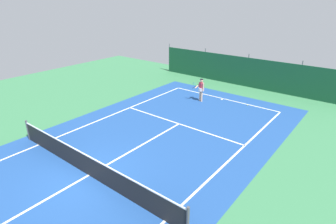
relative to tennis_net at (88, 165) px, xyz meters
The scene contains 6 objects.
ground_plane 0.51m from the tennis_net, ahead, with size 36.00×36.00×0.00m, color #387A4C.
court_surface 0.51m from the tennis_net, ahead, with size 11.02×26.60×0.01m.
tennis_net is the anchor object (origin of this frame).
back_fence 16.28m from the tennis_net, 90.00° to the left, with size 16.30×0.98×2.70m.
tennis_player 10.51m from the tennis_net, 95.76° to the left, with size 0.85×0.64×1.64m.
tennis_ball_near_player 11.90m from the tennis_net, 80.56° to the left, with size 0.07×0.07×0.07m, color #CCDB33.
Camera 1 is at (8.53, -5.43, 6.93)m, focal length 29.26 mm.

